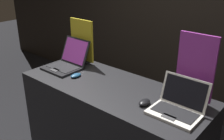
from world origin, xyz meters
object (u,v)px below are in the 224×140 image
object	(u,v)px
laptop_front	(67,62)
promo_stand_back	(195,70)
promo_stand_front	(82,42)
mouse_back	(144,102)
laptop_back	(178,105)
mouse_front	(76,75)

from	to	relation	value
laptop_front	promo_stand_back	size ratio (longest dim) A/B	0.74
laptop_front	promo_stand_front	xyz separation A→B (m)	(-0.00, 0.21, 0.15)
laptop_front	promo_stand_front	world-z (taller)	promo_stand_front
promo_stand_back	promo_stand_front	bearing A→B (deg)	178.41
mouse_back	laptop_back	bearing A→B (deg)	14.45
laptop_front	laptop_back	distance (m)	1.22
promo_stand_front	laptop_back	xyz separation A→B (m)	(1.22, -0.26, -0.16)
laptop_back	mouse_back	world-z (taller)	laptop_back
laptop_front	mouse_back	world-z (taller)	laptop_front
laptop_front	mouse_front	xyz separation A→B (m)	(0.23, -0.10, -0.05)
promo_stand_front	mouse_back	world-z (taller)	promo_stand_front
promo_stand_back	laptop_front	bearing A→B (deg)	-171.68
laptop_back	promo_stand_front	bearing A→B (deg)	167.92
laptop_back	mouse_back	distance (m)	0.24
promo_stand_back	mouse_front	bearing A→B (deg)	-164.39
promo_stand_front	mouse_front	bearing A→B (deg)	-53.03
promo_stand_front	mouse_back	xyz separation A→B (m)	(0.99, -0.32, -0.19)
promo_stand_front	mouse_back	distance (m)	1.06
laptop_back	mouse_back	size ratio (longest dim) A/B	3.12
mouse_front	promo_stand_front	world-z (taller)	promo_stand_front
mouse_back	mouse_front	bearing A→B (deg)	179.12
promo_stand_front	laptop_back	world-z (taller)	promo_stand_front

